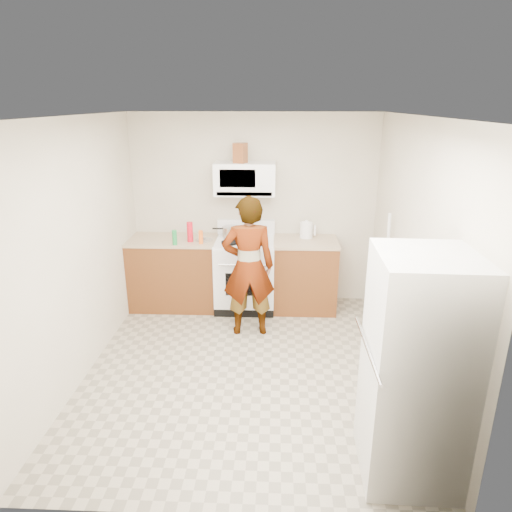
# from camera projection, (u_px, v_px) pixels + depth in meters

# --- Properties ---
(floor) EXTENTS (3.60, 3.60, 0.00)m
(floor) POSITION_uv_depth(u_px,v_px,m) (246.00, 367.00, 4.74)
(floor) COLOR gray
(floor) RESTS_ON ground
(back_wall) EXTENTS (3.20, 0.02, 2.50)m
(back_wall) POSITION_uv_depth(u_px,v_px,m) (254.00, 210.00, 6.03)
(back_wall) COLOR beige
(back_wall) RESTS_ON floor
(right_wall) EXTENTS (0.02, 3.60, 2.50)m
(right_wall) POSITION_uv_depth(u_px,v_px,m) (414.00, 256.00, 4.27)
(right_wall) COLOR beige
(right_wall) RESTS_ON floor
(cabinet_left) EXTENTS (1.12, 0.62, 0.90)m
(cabinet_left) POSITION_uv_depth(u_px,v_px,m) (175.00, 274.00, 6.05)
(cabinet_left) COLOR brown
(cabinet_left) RESTS_ON floor
(counter_left) EXTENTS (1.14, 0.64, 0.03)m
(counter_left) POSITION_uv_depth(u_px,v_px,m) (172.00, 240.00, 5.90)
(counter_left) COLOR tan
(counter_left) RESTS_ON cabinet_left
(cabinet_right) EXTENTS (0.80, 0.62, 0.90)m
(cabinet_right) POSITION_uv_depth(u_px,v_px,m) (304.00, 276.00, 5.98)
(cabinet_right) COLOR brown
(cabinet_right) RESTS_ON floor
(counter_right) EXTENTS (0.82, 0.64, 0.03)m
(counter_right) POSITION_uv_depth(u_px,v_px,m) (306.00, 242.00, 5.83)
(counter_right) COLOR tan
(counter_right) RESTS_ON cabinet_right
(gas_range) EXTENTS (0.76, 0.65, 1.13)m
(gas_range) POSITION_uv_depth(u_px,v_px,m) (245.00, 273.00, 5.99)
(gas_range) COLOR white
(gas_range) RESTS_ON floor
(microwave) EXTENTS (0.76, 0.38, 0.40)m
(microwave) POSITION_uv_depth(u_px,v_px,m) (245.00, 179.00, 5.72)
(microwave) COLOR white
(microwave) RESTS_ON back_wall
(person) EXTENTS (0.64, 0.46, 1.65)m
(person) POSITION_uv_depth(u_px,v_px,m) (248.00, 267.00, 5.21)
(person) COLOR tan
(person) RESTS_ON floor
(fridge) EXTENTS (0.72, 0.72, 1.70)m
(fridge) POSITION_uv_depth(u_px,v_px,m) (419.00, 370.00, 3.17)
(fridge) COLOR silver
(fridge) RESTS_ON floor
(kettle) EXTENTS (0.19, 0.19, 0.20)m
(kettle) POSITION_uv_depth(u_px,v_px,m) (306.00, 230.00, 5.91)
(kettle) COLOR white
(kettle) RESTS_ON counter_right
(jug) EXTENTS (0.18, 0.18, 0.24)m
(jug) POSITION_uv_depth(u_px,v_px,m) (240.00, 153.00, 5.57)
(jug) COLOR brown
(jug) RESTS_ON microwave
(saucepan) EXTENTS (0.26, 0.26, 0.12)m
(saucepan) POSITION_uv_depth(u_px,v_px,m) (231.00, 232.00, 5.91)
(saucepan) COLOR #B7B7BB
(saucepan) RESTS_ON gas_range
(tray) EXTENTS (0.26, 0.18, 0.05)m
(tray) POSITION_uv_depth(u_px,v_px,m) (258.00, 242.00, 5.69)
(tray) COLOR white
(tray) RESTS_ON gas_range
(bottle_spray) EXTENTS (0.10, 0.10, 0.25)m
(bottle_spray) POSITION_uv_depth(u_px,v_px,m) (190.00, 232.00, 5.73)
(bottle_spray) COLOR red
(bottle_spray) RESTS_ON counter_left
(bottle_hot_sauce) EXTENTS (0.07, 0.07, 0.17)m
(bottle_hot_sauce) POSITION_uv_depth(u_px,v_px,m) (201.00, 237.00, 5.66)
(bottle_hot_sauce) COLOR orange
(bottle_hot_sauce) RESTS_ON counter_left
(bottle_green_cap) EXTENTS (0.07, 0.07, 0.19)m
(bottle_green_cap) POSITION_uv_depth(u_px,v_px,m) (175.00, 237.00, 5.61)
(bottle_green_cap) COLOR #178339
(bottle_green_cap) RESTS_ON counter_left
(pot_lid) EXTENTS (0.29, 0.29, 0.01)m
(pot_lid) POSITION_uv_depth(u_px,v_px,m) (204.00, 240.00, 5.82)
(pot_lid) COLOR white
(pot_lid) RESTS_ON counter_left
(broom) EXTENTS (0.16, 0.31, 1.47)m
(broom) POSITION_uv_depth(u_px,v_px,m) (386.00, 273.00, 5.26)
(broom) COLOR white
(broom) RESTS_ON floor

